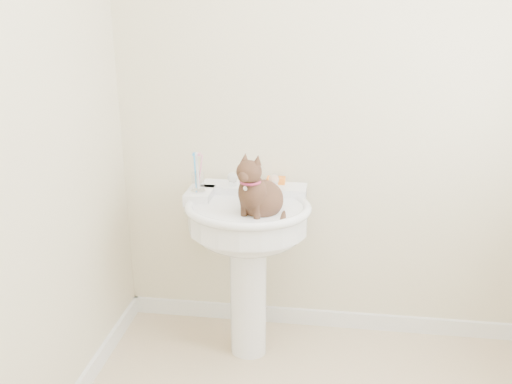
% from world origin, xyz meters
% --- Properties ---
extents(wall_back, '(2.20, 0.00, 2.50)m').
position_xyz_m(wall_back, '(0.00, 1.10, 1.25)').
color(wall_back, beige).
rests_on(wall_back, ground).
extents(baseboard_back, '(2.20, 0.02, 0.09)m').
position_xyz_m(baseboard_back, '(0.00, 1.09, 0.04)').
color(baseboard_back, white).
rests_on(baseboard_back, floor).
extents(pedestal_sink, '(0.60, 0.59, 0.82)m').
position_xyz_m(pedestal_sink, '(-0.40, 0.81, 0.65)').
color(pedestal_sink, white).
rests_on(pedestal_sink, floor).
extents(faucet, '(0.28, 0.12, 0.14)m').
position_xyz_m(faucet, '(-0.40, 0.96, 0.86)').
color(faucet, silver).
rests_on(faucet, pedestal_sink).
extents(soap_bar, '(0.09, 0.06, 0.03)m').
position_xyz_m(soap_bar, '(-0.29, 1.04, 0.84)').
color(soap_bar, orange).
rests_on(soap_bar, pedestal_sink).
extents(toothbrush_cup, '(0.07, 0.07, 0.19)m').
position_xyz_m(toothbrush_cup, '(-0.64, 0.86, 0.87)').
color(toothbrush_cup, silver).
rests_on(toothbrush_cup, pedestal_sink).
extents(cat, '(0.21, 0.27, 0.40)m').
position_xyz_m(cat, '(-0.34, 0.73, 0.86)').
color(cat, '#47301E').
rests_on(cat, pedestal_sink).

